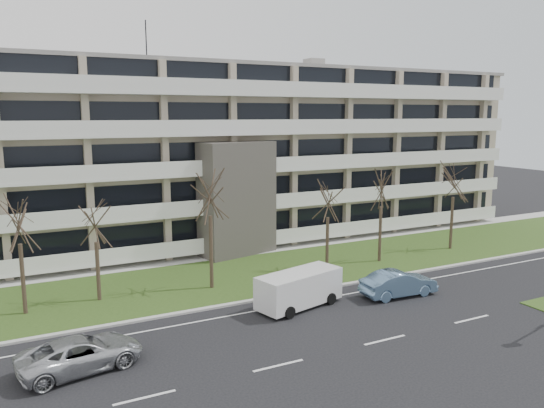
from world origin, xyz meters
TOP-DOWN VIEW (x-y plane):
  - ground at (0.00, 0.00)m, footprint 160.00×160.00m
  - grass_verge at (0.00, 13.00)m, footprint 90.00×10.00m
  - curb at (0.00, 8.00)m, footprint 90.00×0.35m
  - sidewalk at (0.00, 18.50)m, footprint 90.00×2.00m
  - lane_edge_line at (0.00, 6.50)m, footprint 90.00×0.12m
  - apartment_building at (-0.01, 25.32)m, footprint 60.50×15.10m
  - silver_pickup at (-13.89, 3.62)m, footprint 5.67×3.34m
  - blue_sedan at (4.92, 4.82)m, footprint 4.94×1.99m
  - white_van at (-1.42, 6.03)m, footprint 5.65×3.22m
  - tree_1 at (-15.81, 11.96)m, footprint 3.63×3.63m
  - tree_2 at (-11.73, 12.36)m, footprint 3.24×3.24m
  - tree_3 at (-4.86, 11.45)m, footprint 4.26×4.26m
  - tree_4 at (4.16, 11.77)m, footprint 3.40×3.40m
  - tree_5 at (8.77, 11.57)m, footprint 3.80×3.80m
  - tree_6 at (16.48, 11.94)m, footprint 3.92×3.92m

SIDE VIEW (x-z plane):
  - ground at x=0.00m, z-range 0.00..0.00m
  - lane_edge_line at x=0.00m, z-range 0.00..0.01m
  - grass_verge at x=0.00m, z-range 0.00..0.06m
  - sidewalk at x=0.00m, z-range 0.00..0.08m
  - curb at x=0.00m, z-range 0.00..0.12m
  - silver_pickup at x=-13.89m, z-range 0.00..1.48m
  - blue_sedan at x=4.92m, z-range 0.00..1.60m
  - white_van at x=-1.42m, z-range 0.20..2.27m
  - tree_2 at x=-11.73m, z-range 1.79..8.27m
  - tree_4 at x=4.16m, z-range 1.88..8.69m
  - tree_1 at x=-15.81m, z-range 2.01..9.26m
  - tree_5 at x=8.77m, z-range 2.11..9.70m
  - tree_6 at x=16.48m, z-range 2.18..10.02m
  - tree_3 at x=-4.86m, z-range 2.37..10.89m
  - apartment_building at x=-0.01m, z-range -1.76..16.99m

